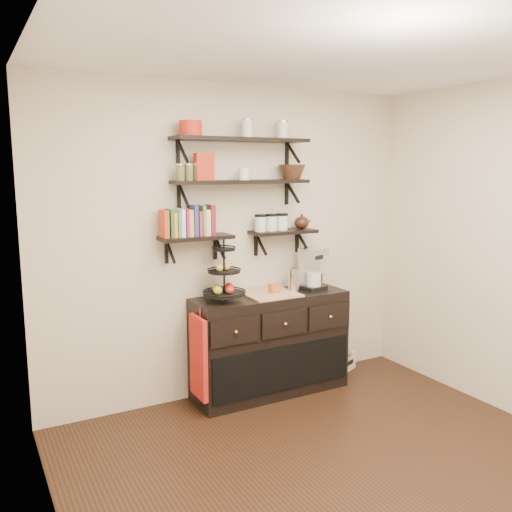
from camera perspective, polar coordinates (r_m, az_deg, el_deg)
The scene contains 22 objects.
floor at distance 3.83m, azimuth 10.65°, elevation -22.47°, with size 3.50×3.50×0.00m, color black.
ceiling at distance 3.33m, azimuth 12.14°, elevation 21.15°, with size 3.50×3.50×0.02m, color white.
back_wall at distance 4.78m, azimuth -2.21°, elevation 1.43°, with size 3.50×0.02×2.70m, color beige.
left_wall at distance 2.60m, azimuth -19.98°, elevation -5.89°, with size 0.02×3.50×2.70m, color beige.
shelf_top at distance 4.62m, azimuth -1.54°, elevation 12.12°, with size 1.20×0.27×0.23m.
shelf_mid at distance 4.62m, azimuth -1.52°, elevation 7.78°, with size 1.20×0.27×0.23m.
shelf_low_left at distance 4.49m, azimuth -6.36°, elevation 1.87°, with size 0.60×0.25×0.23m.
shelf_low_right at distance 4.87m, azimuth 2.84°, elevation 2.49°, with size 0.60×0.25×0.23m.
cookbooks at distance 4.45m, azimuth -7.01°, elevation 3.57°, with size 0.43×0.15×0.26m.
glass_canisters at distance 4.79m, azimuth 1.63°, elevation 3.44°, with size 0.32×0.10×0.13m.
sideboard at distance 4.89m, azimuth 1.51°, elevation -9.22°, with size 1.40×0.50×0.92m.
fruit_stand at distance 4.52m, azimuth -3.35°, elevation -2.51°, with size 0.35×0.35×0.52m.
candle at distance 4.77m, azimuth 1.90°, elevation -3.41°, with size 0.08×0.08×0.08m, color #A95A27.
coffee_maker at distance 4.98m, azimuth 5.84°, elevation -1.42°, with size 0.24×0.23×0.38m.
thermal_carafe at distance 4.84m, azimuth 4.05°, elevation -2.57°, with size 0.11×0.11×0.22m, color silver.
apron at distance 4.48m, azimuth -6.07°, elevation -10.57°, with size 0.04×0.29×0.68m, color #B01A13.
radio at distance 5.56m, azimuth 8.90°, elevation -10.88°, with size 0.37×0.29×0.20m.
recipe_box at distance 4.46m, azimuth -5.49°, elevation 9.34°, with size 0.16×0.06×0.22m, color red.
walnut_bowl at distance 4.86m, azimuth 3.81°, elevation 8.82°, with size 0.24×0.24×0.13m, color black, non-canonical shape.
ramekins at distance 4.62m, azimuth -1.31°, elevation 8.60°, with size 0.09×0.09×0.10m, color white.
teapot at distance 4.96m, azimuth 4.84°, elevation 3.65°, with size 0.18×0.14×0.14m, color #331A0F, non-canonical shape.
red_pot at distance 4.43m, azimuth -6.91°, elevation 13.19°, with size 0.18×0.18×0.12m, color red.
Camera 1 is at (-2.10, -2.49, 2.01)m, focal length 38.00 mm.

